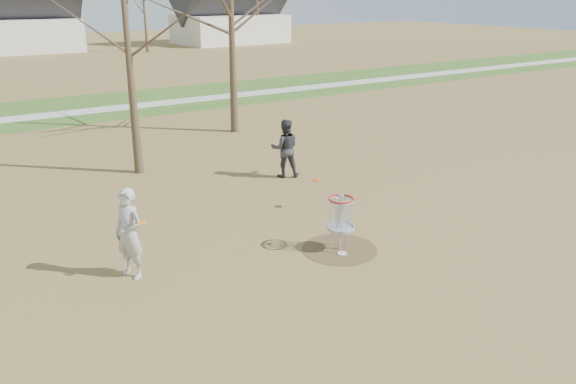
{
  "coord_description": "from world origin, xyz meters",
  "views": [
    {
      "loc": [
        -7.63,
        -9.53,
        5.81
      ],
      "look_at": [
        -0.5,
        1.5,
        1.1
      ],
      "focal_mm": 35.0,
      "sensor_mm": 36.0,
      "label": 1
    }
  ],
  "objects_px": {
    "disc_grounded": "(342,253)",
    "disc_golf_basket": "(341,214)",
    "player_throwing": "(285,148)",
    "player_standing": "(129,234)"
  },
  "relations": [
    {
      "from": "player_standing",
      "to": "disc_golf_basket",
      "type": "bearing_deg",
      "value": 47.82
    },
    {
      "from": "player_standing",
      "to": "disc_golf_basket",
      "type": "relative_size",
      "value": 1.47
    },
    {
      "from": "player_throwing",
      "to": "disc_golf_basket",
      "type": "distance_m",
      "value": 5.77
    },
    {
      "from": "player_standing",
      "to": "player_throwing",
      "type": "height_order",
      "value": "player_standing"
    },
    {
      "from": "disc_grounded",
      "to": "disc_golf_basket",
      "type": "distance_m",
      "value": 0.93
    },
    {
      "from": "player_standing",
      "to": "disc_golf_basket",
      "type": "distance_m",
      "value": 4.78
    },
    {
      "from": "player_standing",
      "to": "player_throwing",
      "type": "bearing_deg",
      "value": 96.6
    },
    {
      "from": "disc_grounded",
      "to": "disc_golf_basket",
      "type": "bearing_deg",
      "value": 64.39
    },
    {
      "from": "player_standing",
      "to": "disc_grounded",
      "type": "xyz_separation_m",
      "value": [
        4.46,
        -1.62,
        -0.97
      ]
    },
    {
      "from": "disc_grounded",
      "to": "player_throwing",
      "type": "bearing_deg",
      "value": 70.21
    }
  ]
}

